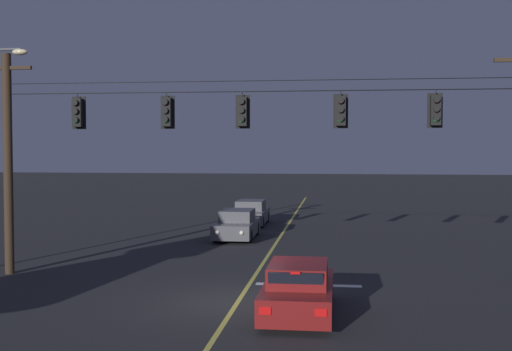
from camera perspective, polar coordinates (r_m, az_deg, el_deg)
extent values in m
plane|color=#28282B|center=(18.99, -1.64, -11.01)|extent=(180.00, 180.00, 0.00)
cube|color=#D1C64C|center=(28.00, 1.29, -6.61)|extent=(0.14, 60.00, 0.01)
cube|color=silver|center=(21.39, 4.58, -9.47)|extent=(3.40, 0.36, 0.01)
cylinder|color=#38281C|center=(24.35, -20.77, 0.92)|extent=(0.32, 0.32, 7.67)
cube|color=#38281C|center=(24.50, -20.89, 8.74)|extent=(1.80, 0.12, 0.12)
cylinder|color=slate|center=(24.46, -20.88, 7.92)|extent=(0.12, 0.12, 0.18)
cylinder|color=black|center=(21.76, -0.33, 7.32)|extent=(17.15, 0.03, 0.03)
cylinder|color=black|center=(21.80, -0.33, 8.24)|extent=(17.15, 0.02, 0.02)
cylinder|color=black|center=(23.32, -15.29, 6.69)|extent=(0.04, 0.04, 0.18)
cube|color=black|center=(23.29, -15.27, 5.29)|extent=(0.32, 0.26, 0.96)
cube|color=black|center=(23.42, -15.13, 5.28)|extent=(0.48, 0.03, 1.12)
sphere|color=#380A0A|center=(23.16, -15.43, 6.02)|extent=(0.17, 0.17, 0.17)
cylinder|color=black|center=(23.12, -15.47, 6.13)|extent=(0.20, 0.10, 0.20)
sphere|color=#3D280A|center=(23.14, -15.42, 5.31)|extent=(0.17, 0.17, 0.17)
cylinder|color=black|center=(23.10, -15.46, 5.42)|extent=(0.20, 0.10, 0.20)
sphere|color=#1ED83F|center=(23.13, -15.41, 4.60)|extent=(0.17, 0.17, 0.17)
cylinder|color=black|center=(23.09, -15.45, 4.70)|extent=(0.20, 0.10, 0.20)
cylinder|color=black|center=(22.32, -7.79, 6.95)|extent=(0.04, 0.04, 0.18)
cube|color=black|center=(22.28, -7.79, 5.49)|extent=(0.32, 0.26, 0.96)
cube|color=black|center=(22.42, -7.69, 5.47)|extent=(0.48, 0.03, 1.12)
sphere|color=#380A0A|center=(22.15, -7.90, 6.25)|extent=(0.17, 0.17, 0.17)
cylinder|color=black|center=(22.11, -7.93, 6.37)|extent=(0.20, 0.10, 0.20)
sphere|color=#3D280A|center=(22.13, -7.89, 5.51)|extent=(0.17, 0.17, 0.17)
cylinder|color=black|center=(22.09, -7.92, 5.62)|extent=(0.20, 0.10, 0.20)
sphere|color=#1ED83F|center=(22.12, -7.89, 4.76)|extent=(0.17, 0.17, 0.17)
cylinder|color=black|center=(22.08, -7.92, 4.88)|extent=(0.20, 0.10, 0.20)
cylinder|color=black|center=(21.80, -1.21, 7.08)|extent=(0.04, 0.04, 0.18)
cube|color=black|center=(21.76, -1.21, 5.58)|extent=(0.32, 0.26, 0.96)
cube|color=black|center=(21.91, -1.15, 5.56)|extent=(0.48, 0.03, 1.12)
sphere|color=#380A0A|center=(21.62, -1.27, 6.37)|extent=(0.17, 0.17, 0.17)
cylinder|color=black|center=(21.59, -1.29, 6.49)|extent=(0.20, 0.10, 0.20)
sphere|color=#3D280A|center=(21.61, -1.27, 5.60)|extent=(0.17, 0.17, 0.17)
cylinder|color=black|center=(21.57, -1.29, 5.72)|extent=(0.20, 0.10, 0.20)
sphere|color=#1ED83F|center=(21.59, -1.27, 4.84)|extent=(0.17, 0.17, 0.17)
cylinder|color=black|center=(21.55, -1.29, 4.96)|extent=(0.20, 0.10, 0.20)
cylinder|color=black|center=(21.57, 7.39, 7.11)|extent=(0.04, 0.04, 0.18)
cube|color=black|center=(21.53, 7.38, 5.59)|extent=(0.32, 0.26, 0.96)
cube|color=black|center=(21.68, 7.38, 5.57)|extent=(0.48, 0.03, 1.12)
sphere|color=#380A0A|center=(21.39, 7.39, 6.39)|extent=(0.17, 0.17, 0.17)
cylinder|color=black|center=(21.35, 7.39, 6.51)|extent=(0.20, 0.10, 0.20)
sphere|color=#3D280A|center=(21.37, 7.39, 5.62)|extent=(0.17, 0.17, 0.17)
cylinder|color=black|center=(21.33, 7.39, 5.74)|extent=(0.20, 0.10, 0.20)
sphere|color=#1ED83F|center=(21.36, 7.38, 4.85)|extent=(0.17, 0.17, 0.17)
cylinder|color=black|center=(21.32, 7.38, 4.96)|extent=(0.20, 0.10, 0.20)
cylinder|color=black|center=(21.79, 15.38, 6.99)|extent=(0.04, 0.04, 0.18)
cube|color=black|center=(21.75, 15.36, 5.49)|extent=(0.32, 0.26, 0.96)
cube|color=black|center=(21.89, 15.31, 5.48)|extent=(0.48, 0.03, 1.12)
sphere|color=#380A0A|center=(21.61, 15.43, 6.28)|extent=(0.17, 0.17, 0.17)
cylinder|color=black|center=(21.57, 15.45, 6.40)|extent=(0.20, 0.10, 0.20)
sphere|color=#3D280A|center=(21.59, 15.42, 5.52)|extent=(0.17, 0.17, 0.17)
cylinder|color=black|center=(21.55, 15.44, 5.64)|extent=(0.20, 0.10, 0.20)
sphere|color=#1ED83F|center=(21.58, 15.42, 4.75)|extent=(0.17, 0.17, 0.17)
cylinder|color=black|center=(21.54, 15.43, 4.87)|extent=(0.20, 0.10, 0.20)
cube|color=maroon|center=(17.68, 3.72, -10.35)|extent=(1.80, 4.30, 0.68)
cube|color=maroon|center=(17.43, 3.70, -8.48)|extent=(1.51, 2.15, 0.54)
cube|color=black|center=(18.35, 3.88, -7.93)|extent=(1.40, 0.21, 0.48)
cube|color=black|center=(16.39, 3.47, -9.19)|extent=(1.37, 0.18, 0.46)
cylinder|color=black|center=(19.07, 1.55, -9.97)|extent=(0.22, 0.64, 0.64)
cylinder|color=black|center=(18.99, 6.39, -10.04)|extent=(0.22, 0.64, 0.64)
cylinder|color=black|center=(16.50, 0.62, -11.95)|extent=(0.22, 0.64, 0.64)
cylinder|color=black|center=(16.40, 6.25, -12.06)|extent=(0.22, 0.64, 0.64)
cube|color=red|center=(15.61, 0.80, -11.70)|extent=(0.28, 0.03, 0.18)
cube|color=red|center=(15.52, 5.66, -11.80)|extent=(0.28, 0.03, 0.18)
cube|color=red|center=(16.24, 3.45, -8.47)|extent=(0.24, 0.04, 0.06)
cube|color=#4C4C51|center=(31.84, -1.68, -4.59)|extent=(1.80, 4.30, 0.68)
cube|color=#4C4C51|center=(31.88, -1.65, -3.48)|extent=(1.51, 2.15, 0.54)
cube|color=black|center=(30.96, -1.92, -3.66)|extent=(1.40, 0.21, 0.48)
cube|color=black|center=(32.93, -1.36, -3.29)|extent=(1.37, 0.18, 0.46)
cylinder|color=black|center=(30.44, -0.59, -5.27)|extent=(0.22, 0.64, 0.64)
cylinder|color=black|center=(30.69, -3.53, -5.21)|extent=(0.22, 0.64, 0.64)
cylinder|color=black|center=(33.06, 0.04, -4.65)|extent=(0.22, 0.64, 0.64)
cylinder|color=black|center=(33.29, -2.68, -4.61)|extent=(0.22, 0.64, 0.64)
sphere|color=white|center=(29.62, -1.26, -5.01)|extent=(0.20, 0.20, 0.20)
sphere|color=white|center=(29.80, -3.39, -4.97)|extent=(0.20, 0.20, 0.20)
cube|color=#4C4C51|center=(37.41, -0.48, -3.53)|extent=(1.80, 4.30, 0.68)
cube|color=#4C4C51|center=(37.47, -0.45, -2.58)|extent=(1.51, 2.15, 0.54)
cube|color=black|center=(36.55, -0.65, -2.71)|extent=(1.40, 0.21, 0.48)
cube|color=black|center=(38.52, -0.24, -2.45)|extent=(1.37, 0.18, 0.46)
cylinder|color=black|center=(36.02, 0.49, -4.06)|extent=(0.22, 0.64, 0.64)
cylinder|color=black|center=(36.24, -2.01, -4.03)|extent=(0.22, 0.64, 0.64)
cylinder|color=black|center=(38.65, 0.95, -3.62)|extent=(0.22, 0.64, 0.64)
cylinder|color=black|center=(38.86, -1.38, -3.58)|extent=(0.22, 0.64, 0.64)
sphere|color=white|center=(35.19, -0.05, -3.81)|extent=(0.20, 0.20, 0.20)
sphere|color=white|center=(35.35, -1.85, -3.79)|extent=(0.20, 0.20, 0.20)
ellipsoid|color=beige|center=(24.79, -19.85, 10.08)|extent=(0.56, 0.30, 0.22)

